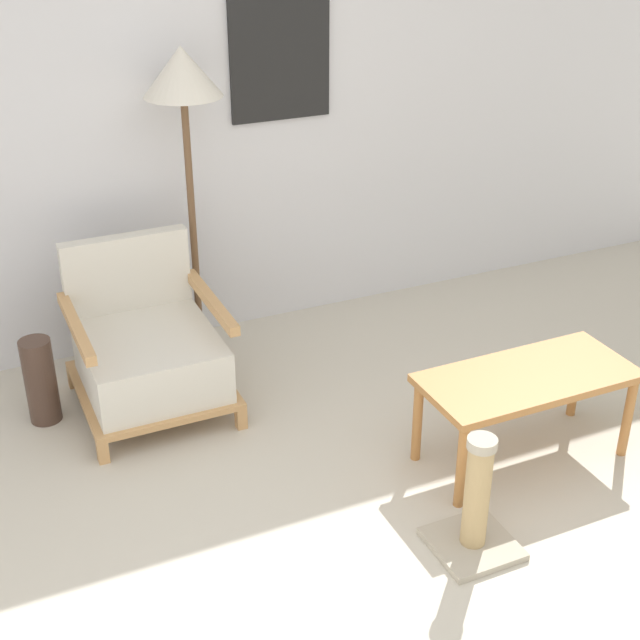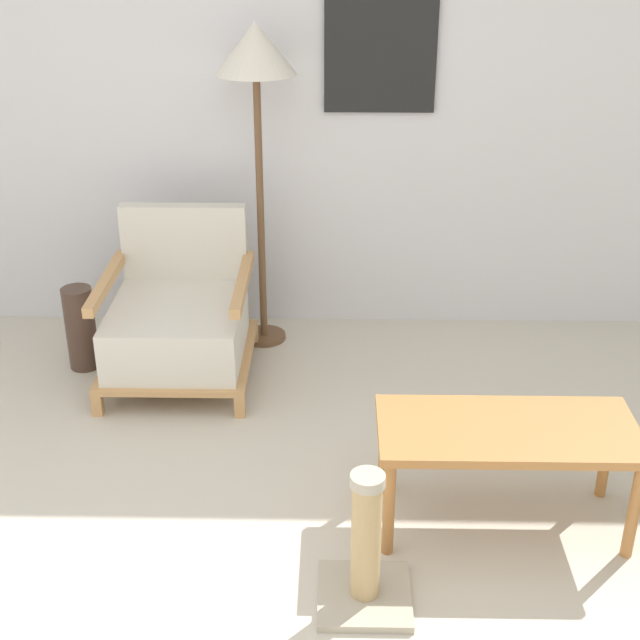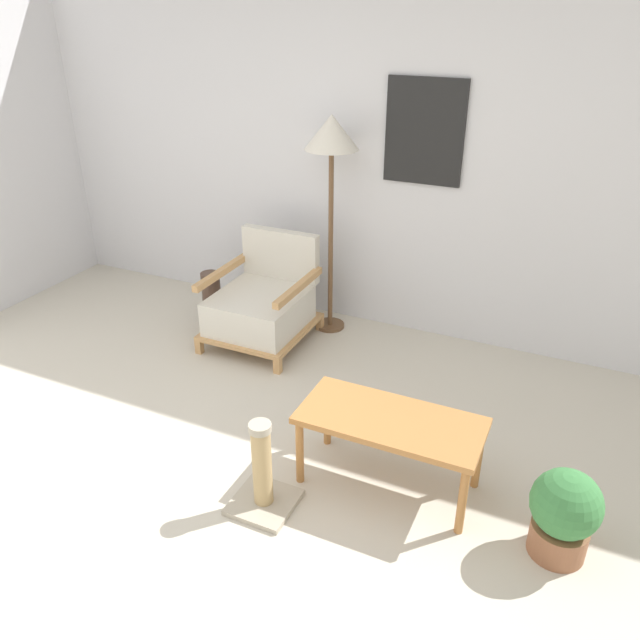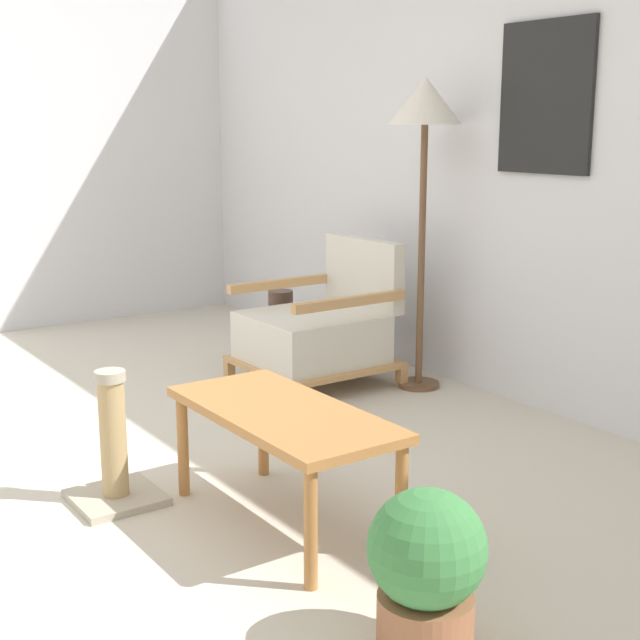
# 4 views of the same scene
# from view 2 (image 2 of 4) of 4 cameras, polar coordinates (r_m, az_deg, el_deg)

# --- Properties ---
(wall_back) EXTENTS (8.00, 0.09, 2.70)m
(wall_back) POSITION_cam_2_polar(r_m,az_deg,el_deg) (4.70, -2.39, 15.23)
(wall_back) COLOR silver
(wall_back) RESTS_ON ground_plane
(armchair) EXTENTS (0.72, 0.77, 0.79)m
(armchair) POSITION_cam_2_polar(r_m,az_deg,el_deg) (4.44, -9.05, -0.05)
(armchair) COLOR tan
(armchair) RESTS_ON ground_plane
(floor_lamp) EXTENTS (0.39, 0.39, 1.66)m
(floor_lamp) POSITION_cam_2_polar(r_m,az_deg,el_deg) (4.42, -4.12, 15.82)
(floor_lamp) COLOR brown
(floor_lamp) RESTS_ON ground_plane
(coffee_table) EXTENTS (0.96, 0.45, 0.44)m
(coffee_table) POSITION_cam_2_polar(r_m,az_deg,el_deg) (3.41, 11.89, -7.48)
(coffee_table) COLOR #B2753D
(coffee_table) RESTS_ON ground_plane
(vase) EXTENTS (0.15, 0.15, 0.44)m
(vase) POSITION_cam_2_polar(r_m,az_deg,el_deg) (4.66, -15.07, -0.50)
(vase) COLOR #473328
(vase) RESTS_ON ground_plane
(scratching_post) EXTENTS (0.32, 0.32, 0.52)m
(scratching_post) POSITION_cam_2_polar(r_m,az_deg,el_deg) (3.13, 2.93, -14.97)
(scratching_post) COLOR #B2A893
(scratching_post) RESTS_ON ground_plane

